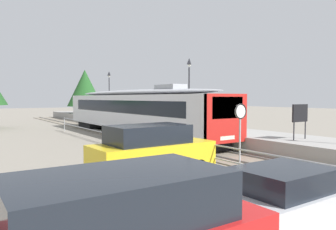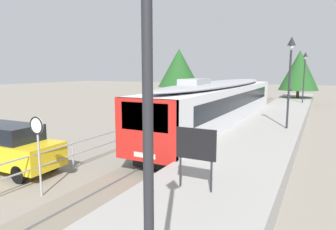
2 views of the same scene
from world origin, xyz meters
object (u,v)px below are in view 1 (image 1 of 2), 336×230
Objects in this scene: speed_limit_sign at (240,121)px; parked_hatchback_silver at (288,200)px; commuter_train at (133,109)px; platform_lamp_mid_platform at (189,78)px; parked_suv_yellow at (151,151)px; platform_notice_board at (300,114)px; platform_lamp_far_end at (109,85)px.

speed_limit_sign is 5.85m from parked_hatchback_silver.
parked_hatchback_silver is (-5.66, -18.07, -1.36)m from commuter_train.
platform_lamp_mid_platform reaches higher than parked_suv_yellow.
commuter_train is 12.82m from platform_notice_board.
parked_hatchback_silver is (-10.08, -16.73, -3.83)m from platform_lamp_mid_platform.
platform_notice_board reaches higher than parked_suv_yellow.
parked_suv_yellow is (-5.65, -12.20, -1.09)m from commuter_train.
platform_notice_board is 0.45× the size of parked_hatchback_silver.
speed_limit_sign is at bearing -103.46° from platform_lamp_far_end.
platform_lamp_far_end reaches higher than platform_notice_board.
platform_lamp_far_end is at bearing 69.49° from parked_suv_yellow.
commuter_train is 3.91× the size of platform_lamp_mid_platform.
platform_lamp_mid_platform is 1.91× the size of speed_limit_sign.
parked_suv_yellow is at bearing 89.97° from parked_hatchback_silver.
commuter_train is 7.46× the size of speed_limit_sign.
platform_lamp_mid_platform is 2.97× the size of platform_notice_board.
platform_lamp_mid_platform is at bearing -16.88° from commuter_train.
speed_limit_sign is at bearing -119.11° from platform_lamp_mid_platform.
platform_notice_board is at bearing -92.94° from platform_lamp_far_end.
commuter_train reaches higher than parked_suv_yellow.
platform_lamp_mid_platform reaches higher than platform_notice_board.
platform_notice_board is at bearing -1.67° from parked_suv_yellow.
platform_notice_board is 8.75m from parked_suv_yellow.
platform_lamp_far_end is at bearing 90.00° from platform_lamp_mid_platform.
speed_limit_sign is 0.60× the size of parked_suv_yellow.
platform_notice_board is (-1.40, -11.11, -2.44)m from platform_lamp_mid_platform.
platform_lamp_far_end is 1.15× the size of parked_suv_yellow.
platform_lamp_far_end is at bearing 76.54° from speed_limit_sign.
platform_notice_board is 5.44m from speed_limit_sign.
platform_notice_board is at bearing -97.17° from platform_lamp_mid_platform.
platform_lamp_far_end is at bearing 73.29° from commuter_train.
speed_limit_sign is (-6.74, -12.11, -2.50)m from platform_lamp_mid_platform.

